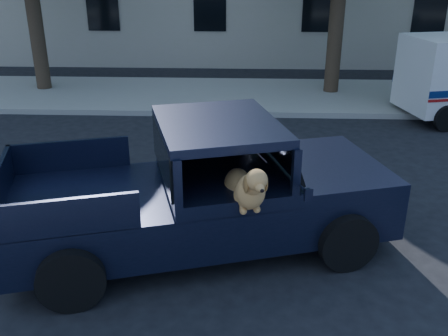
% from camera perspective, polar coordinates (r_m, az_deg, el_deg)
% --- Properties ---
extents(ground, '(120.00, 120.00, 0.00)m').
position_cam_1_polar(ground, '(7.32, -17.17, -11.12)').
color(ground, black).
rests_on(ground, ground).
extents(far_sidewalk, '(60.00, 4.00, 0.15)m').
position_cam_1_polar(far_sidewalk, '(15.55, -6.39, 8.33)').
color(far_sidewalk, gray).
rests_on(far_sidewalk, ground).
extents(lane_stripes, '(21.60, 0.14, 0.01)m').
position_cam_1_polar(lane_stripes, '(9.91, 0.16, -0.65)').
color(lane_stripes, silver).
rests_on(lane_stripes, ground).
extents(pickup_truck, '(5.73, 3.52, 1.92)m').
position_cam_1_polar(pickup_truck, '(7.23, -3.27, -4.50)').
color(pickup_truck, black).
rests_on(pickup_truck, ground).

